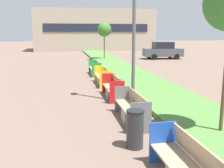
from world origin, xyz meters
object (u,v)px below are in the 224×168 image
(bench_yellow_frame, at_px, (103,78))
(sapling_tree_far, at_px, (104,30))
(parked_car_distant, at_px, (163,51))
(bench_grey_frame, at_px, (132,110))
(bench_green_frame, at_px, (95,69))
(litter_bin, at_px, (135,129))
(bench_red_frame, at_px, (113,89))

(bench_yellow_frame, bearing_deg, sapling_tree_far, 80.67)
(sapling_tree_far, distance_m, parked_car_distant, 6.93)
(bench_grey_frame, xyz_separation_m, bench_green_frame, (-0.00, 9.78, -0.00))
(bench_grey_frame, xyz_separation_m, litter_bin, (-0.45, -1.96, 0.12))
(bench_grey_frame, xyz_separation_m, sapling_tree_far, (2.11, 19.12, 2.77))
(bench_red_frame, relative_size, litter_bin, 2.14)
(bench_red_frame, relative_size, bench_green_frame, 0.97)
(bench_red_frame, height_order, litter_bin, litter_bin)
(bench_green_frame, height_order, litter_bin, litter_bin)
(bench_yellow_frame, distance_m, bench_green_frame, 3.49)
(bench_grey_frame, relative_size, bench_yellow_frame, 1.02)
(parked_car_distant, bearing_deg, bench_green_frame, -127.72)
(bench_yellow_frame, bearing_deg, bench_red_frame, -90.03)
(bench_green_frame, bearing_deg, litter_bin, -92.18)
(parked_car_distant, bearing_deg, bench_yellow_frame, -119.21)
(bench_green_frame, xyz_separation_m, parked_car_distant, (8.66, 9.65, 0.54))
(bench_yellow_frame, relative_size, bench_green_frame, 1.03)
(bench_red_frame, relative_size, bench_yellow_frame, 0.94)
(bench_yellow_frame, xyz_separation_m, sapling_tree_far, (2.11, 12.83, 2.77))
(bench_red_frame, height_order, bench_green_frame, same)
(bench_red_frame, xyz_separation_m, sapling_tree_far, (2.11, 15.88, 2.78))
(sapling_tree_far, bearing_deg, parked_car_distant, 2.75)
(bench_red_frame, height_order, parked_car_distant, parked_car_distant)
(bench_green_frame, distance_m, litter_bin, 11.75)
(bench_green_frame, distance_m, sapling_tree_far, 9.97)
(bench_yellow_frame, height_order, litter_bin, litter_bin)
(bench_yellow_frame, distance_m, parked_car_distant, 15.75)
(bench_grey_frame, bearing_deg, sapling_tree_far, 83.71)
(bench_grey_frame, relative_size, parked_car_distant, 0.53)
(bench_grey_frame, distance_m, litter_bin, 2.02)
(bench_yellow_frame, xyz_separation_m, parked_car_distant, (8.66, 13.14, 0.54))
(bench_grey_frame, xyz_separation_m, bench_yellow_frame, (-0.00, 6.29, -0.00))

